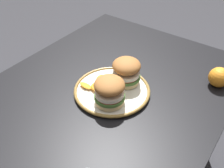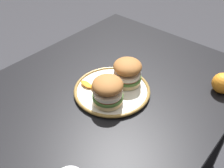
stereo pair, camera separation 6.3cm
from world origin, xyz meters
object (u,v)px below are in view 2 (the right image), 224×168
Objects in this scene: dinner_plate at (112,90)px; sandwich_half_right at (108,90)px; whole_orange at (223,83)px; sandwich_half_left at (127,72)px; dining_table at (104,113)px.

sandwich_half_right is at bearing 28.81° from dinner_plate.
sandwich_half_left is at bearing -54.46° from whole_orange.
dining_table is 3.98× the size of dinner_plate.
dining_table is 0.20m from sandwich_half_left.
dining_table is 0.19m from sandwich_half_right.
sandwich_half_left is (-0.07, 0.02, 0.06)m from dinner_plate.
dinner_plate is at bearing -151.19° from sandwich_half_right.
dining_table is 0.47m from whole_orange.
whole_orange is (-0.34, 0.27, -0.03)m from sandwich_half_right.
dining_table is at bearing -46.31° from dinner_plate.
dining_table is at bearing -48.13° from whole_orange.
whole_orange reaches higher than dinner_plate.
dinner_plate reaches higher than dining_table.
whole_orange reaches higher than dining_table.
dinner_plate is 3.68× the size of whole_orange.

